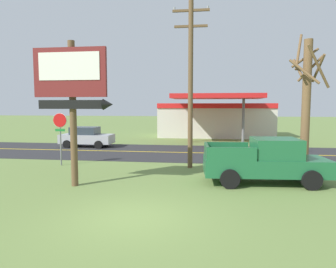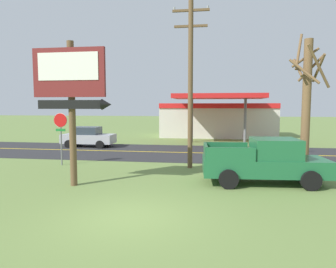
% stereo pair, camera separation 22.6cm
% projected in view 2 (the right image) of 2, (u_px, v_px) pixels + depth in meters
% --- Properties ---
extents(ground_plane, '(180.00, 180.00, 0.00)m').
position_uv_depth(ground_plane, '(128.00, 217.00, 9.27)').
color(ground_plane, olive).
extents(road_asphalt, '(140.00, 8.00, 0.02)m').
position_uv_depth(road_asphalt, '(178.00, 153.00, 22.07)').
color(road_asphalt, '#2B2B2D').
rests_on(road_asphalt, ground).
extents(road_centre_line, '(126.00, 0.20, 0.01)m').
position_uv_depth(road_centre_line, '(178.00, 152.00, 22.07)').
color(road_centre_line, gold).
rests_on(road_centre_line, road_asphalt).
extents(motel_sign, '(3.29, 0.54, 5.98)m').
position_uv_depth(motel_sign, '(71.00, 88.00, 12.51)').
color(motel_sign, brown).
rests_on(motel_sign, ground).
extents(stop_sign, '(0.80, 0.08, 2.95)m').
position_uv_depth(stop_sign, '(61.00, 129.00, 17.30)').
color(stop_sign, slate).
rests_on(stop_sign, ground).
extents(utility_pole, '(1.94, 0.26, 8.79)m').
position_uv_depth(utility_pole, '(190.00, 80.00, 16.29)').
color(utility_pole, brown).
rests_on(utility_pole, ground).
extents(bare_tree, '(1.89, 1.76, 6.81)m').
position_uv_depth(bare_tree, '(306.00, 102.00, 14.57)').
color(bare_tree, brown).
rests_on(bare_tree, ground).
extents(gas_station, '(12.00, 11.50, 4.40)m').
position_uv_depth(gas_station, '(218.00, 119.00, 33.56)').
color(gas_station, beige).
rests_on(gas_station, ground).
extents(pickup_green_parked_on_lawn, '(5.33, 2.52, 1.96)m').
position_uv_depth(pickup_green_parked_on_lawn, '(265.00, 162.00, 13.24)').
color(pickup_green_parked_on_lawn, '#1E6038').
rests_on(pickup_green_parked_on_lawn, ground).
extents(car_silver_near_lane, '(4.20, 2.00, 1.64)m').
position_uv_depth(car_silver_near_lane, '(88.00, 137.00, 25.11)').
color(car_silver_near_lane, '#A8AAAF').
rests_on(car_silver_near_lane, ground).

